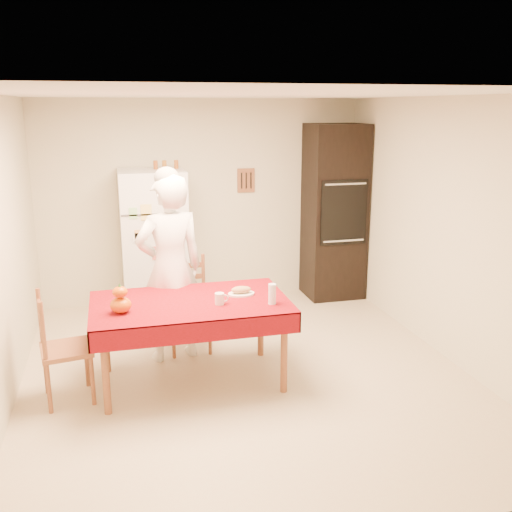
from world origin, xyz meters
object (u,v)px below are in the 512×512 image
object	(u,v)px
chair_far	(188,300)
pumpkin_lower	(121,305)
refrigerator	(154,242)
seated_woman	(170,269)
bread_plate	(241,294)
oven_cabinet	(334,212)
dining_table	(190,309)
chair_left	(58,344)
wine_glass	(272,294)
coffee_mug	(220,299)

from	to	relation	value
chair_far	pumpkin_lower	distance (m)	1.17
refrigerator	seated_woman	bearing A→B (deg)	-88.21
chair_far	bread_plate	bearing A→B (deg)	-60.92
oven_cabinet	bread_plate	size ratio (longest dim) A/B	9.17
dining_table	bread_plate	bearing A→B (deg)	6.62
chair_far	bread_plate	xyz separation A→B (m)	(0.39, -0.71, 0.26)
oven_cabinet	chair_left	world-z (taller)	oven_cabinet
chair_left	pumpkin_lower	xyz separation A→B (m)	(0.52, -0.07, 0.32)
dining_table	wine_glass	size ratio (longest dim) A/B	9.66
refrigerator	chair_far	xyz separation A→B (m)	(0.23, -1.17, -0.34)
dining_table	pumpkin_lower	world-z (taller)	pumpkin_lower
seated_woman	wine_glass	xyz separation A→B (m)	(0.78, -0.80, -0.06)
refrigerator	seated_woman	distance (m)	1.38
refrigerator	wine_glass	bearing A→B (deg)	-69.27
refrigerator	chair_left	distance (m)	2.26
pumpkin_lower	bread_plate	size ratio (longest dim) A/B	0.73
dining_table	seated_woman	size ratio (longest dim) A/B	0.94
coffee_mug	bread_plate	distance (m)	0.31
oven_cabinet	seated_woman	world-z (taller)	oven_cabinet
dining_table	chair_left	distance (m)	1.13
chair_far	seated_woman	distance (m)	0.48
seated_woman	coffee_mug	size ratio (longest dim) A/B	18.13
oven_cabinet	wine_glass	xyz separation A→B (m)	(-1.46, -2.22, -0.25)
refrigerator	wine_glass	distance (m)	2.33
oven_cabinet	seated_woman	distance (m)	2.66
chair_left	pumpkin_lower	bearing A→B (deg)	-106.54
coffee_mug	chair_left	bearing A→B (deg)	176.97
chair_left	pumpkin_lower	distance (m)	0.62
dining_table	seated_woman	distance (m)	0.61
wine_glass	chair_far	bearing A→B (deg)	120.79
chair_far	seated_woman	world-z (taller)	seated_woman
chair_left	dining_table	bearing A→B (deg)	-95.34
chair_far	refrigerator	bearing A→B (deg)	101.08
chair_left	seated_woman	xyz separation A→B (m)	(1.01, 0.63, 0.40)
dining_table	refrigerator	bearing A→B (deg)	94.42
oven_cabinet	chair_far	world-z (taller)	oven_cabinet
chair_far	pumpkin_lower	bearing A→B (deg)	-126.10
chair_left	seated_woman	bearing A→B (deg)	-66.85
pumpkin_lower	dining_table	bearing A→B (deg)	13.52
coffee_mug	bread_plate	world-z (taller)	coffee_mug
oven_cabinet	chair_far	distance (m)	2.46
dining_table	bread_plate	distance (m)	0.48
oven_cabinet	dining_table	distance (m)	2.94
refrigerator	oven_cabinet	world-z (taller)	oven_cabinet
pumpkin_lower	coffee_mug	bearing A→B (deg)	-0.17
dining_table	pumpkin_lower	distance (m)	0.62
chair_left	bread_plate	distance (m)	1.61
oven_cabinet	coffee_mug	xyz separation A→B (m)	(-1.90, -2.13, -0.29)
seated_woman	chair_far	bearing A→B (deg)	-143.87
chair_far	pumpkin_lower	size ratio (longest dim) A/B	5.41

